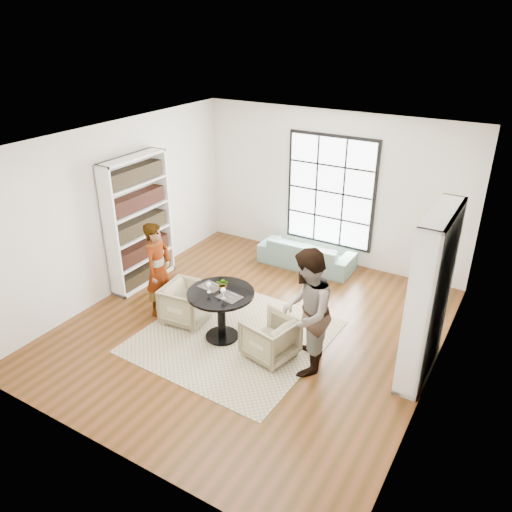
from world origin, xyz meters
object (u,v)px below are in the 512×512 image
Objects in this scene: pedestal_table at (221,305)px; wine_glass_right at (223,291)px; flower_centerpiece at (223,284)px; person_right at (306,312)px; armchair_right at (270,337)px; armchair_left at (187,303)px; sofa at (307,253)px; person_left at (158,269)px; wine_glass_left at (209,285)px.

pedestal_table is 0.40m from wine_glass_right.
wine_glass_right is at bearing -55.13° from flower_centerpiece.
person_right reaches higher than pedestal_table.
armchair_right is 0.38× the size of person_right.
armchair_right is 0.96m from wine_glass_right.
armchair_left is at bearing 175.93° from flower_centerpiece.
sofa is 2.93m from flower_centerpiece.
person_left reaches higher than armchair_right.
person_left is at bearing 170.03° from wine_glass_left.
wine_glass_left is (-1.57, -0.07, 0.01)m from person_right.
armchair_right is 2.24m from person_left.
person_left is at bearing 174.93° from pedestal_table.
armchair_right is (0.80, -2.94, 0.04)m from sofa.
armchair_right is at bearing -106.82° from person_right.
person_left is 0.87× the size of person_right.
wine_glass_left is (-0.15, -0.09, 0.35)m from pedestal_table.
wine_glass_right is at bearing -101.67° from person_right.
sofa is at bearing 88.84° from flower_centerpiece.
armchair_right is (0.87, -0.02, -0.27)m from pedestal_table.
armchair_left reaches higher than sofa.
armchair_left is 1.02× the size of armchair_right.
armchair_right is at bearing -1.13° from pedestal_table.
flower_centerpiece is (0.77, -0.05, 0.60)m from armchair_left.
flower_centerpiece is at bearing 124.87° from wine_glass_right.
pedestal_table is 0.82m from armchair_left.
person_left is 7.41× the size of flower_centerpiece.
wine_glass_left is at bearing 171.30° from wine_glass_right.
wine_glass_left reaches higher than armchair_left.
person_right reaches higher than wine_glass_right.
person_left is 1.48m from wine_glass_right.
pedestal_table is 0.91m from armchair_right.
person_right is 10.23× the size of wine_glass_right.
person_right is at bearing 114.06° from sofa.
person_right is at bearing 5.15° from wine_glass_right.
armchair_left is 4.17× the size of wine_glass_left.
pedestal_table is 0.39m from wine_glass_left.
person_left is at bearing 177.63° from flower_centerpiece.
person_left reaches higher than wine_glass_right.
sofa is 3.17m from person_left.
armchair_right is at bearing -5.25° from flower_centerpiece.
pedestal_table is 1.43× the size of armchair_left.
flower_centerpiece is (0.00, 0.06, 0.33)m from pedestal_table.
pedestal_table is 0.55× the size of person_right.
person_right reaches higher than armchair_left.
pedestal_table is at bearing -104.68° from armchair_left.
sofa is 1.17× the size of person_left.
sofa is 2.65× the size of armchair_left.
armchair_left is at bearing 164.60° from wine_glass_right.
flower_centerpiece reaches higher than sofa.
sofa is (0.06, 2.92, -0.31)m from pedestal_table.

